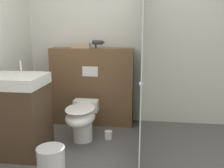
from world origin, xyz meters
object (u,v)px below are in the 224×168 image
at_px(waste_bin, 51,164).
at_px(hair_drier, 98,43).
at_px(sink_vanity, 18,115).
at_px(toilet, 82,119).

bearing_deg(waste_bin, hair_drier, 82.76).
bearing_deg(sink_vanity, waste_bin, -40.30).
distance_m(toilet, hair_drier, 1.10).
distance_m(sink_vanity, hair_drier, 1.45).
bearing_deg(toilet, hair_drier, 80.42).
distance_m(sink_vanity, waste_bin, 0.78).
distance_m(toilet, waste_bin, 0.86).
height_order(toilet, sink_vanity, sink_vanity).
relative_size(toilet, hair_drier, 3.59).
relative_size(sink_vanity, waste_bin, 3.24).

